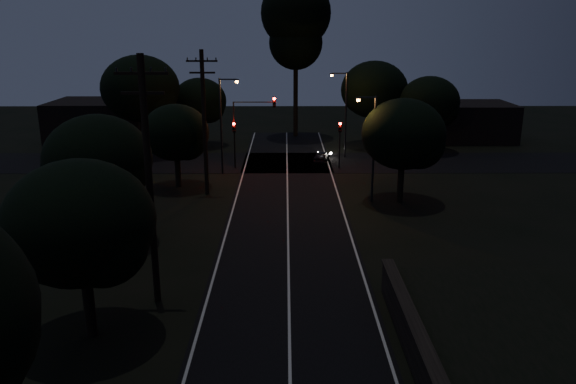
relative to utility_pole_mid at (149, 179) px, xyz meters
name	(u,v)px	position (x,y,z in m)	size (l,w,h in m)	color
road_surface	(288,197)	(6.00, 16.12, -5.73)	(60.00, 70.00, 0.03)	black
utility_pole_mid	(149,179)	(0.00, 0.00, 0.00)	(2.20, 0.30, 11.00)	black
utility_pole_far	(204,121)	(0.00, 17.00, -0.25)	(2.20, 0.30, 10.50)	black
tree_left_b	(85,227)	(-1.80, -3.12, -1.01)	(5.73, 5.73, 7.29)	black
tree_left_c	(101,163)	(-4.29, 6.88, -0.91)	(5.91, 5.91, 7.47)	black
tree_left_d	(178,134)	(-2.32, 18.90, -1.57)	(5.08, 5.08, 6.44)	black
tree_far_nw	(201,102)	(-2.80, 34.89, -1.21)	(5.52, 5.52, 6.99)	black
tree_far_w	(143,90)	(-7.74, 30.85, 0.43)	(7.45, 7.45, 9.49)	black
tree_far_ne	(377,91)	(15.24, 34.86, -0.11)	(6.88, 6.88, 8.70)	black
tree_far_e	(432,103)	(20.21, 31.88, -0.94)	(5.84, 5.84, 7.41)	black
tree_right_a	(407,136)	(14.20, 14.88, -0.97)	(5.78, 5.78, 7.35)	black
tall_pine	(296,23)	(7.00, 40.00, 6.66)	(7.56, 7.56, 17.18)	black
building_left	(101,121)	(-14.00, 37.00, -3.54)	(10.00, 8.00, 4.40)	black
building_right	(468,121)	(26.00, 38.00, -3.74)	(9.00, 7.00, 4.00)	black
signal_left	(234,136)	(1.40, 24.99, -2.90)	(0.28, 0.35, 4.10)	black
signal_right	(340,136)	(10.60, 24.99, -2.90)	(0.28, 0.35, 4.10)	black
signal_mast	(253,119)	(3.09, 24.99, -1.40)	(3.70, 0.35, 6.25)	black
streetlight_a	(223,119)	(0.69, 23.00, -1.10)	(1.66, 0.26, 8.00)	black
streetlight_b	(344,109)	(11.31, 29.00, -1.10)	(1.66, 0.26, 8.00)	black
streetlight_c	(372,142)	(11.83, 15.00, -1.39)	(1.46, 0.26, 7.50)	black
car	(322,156)	(9.20, 27.30, -5.23)	(1.21, 3.00, 1.02)	black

